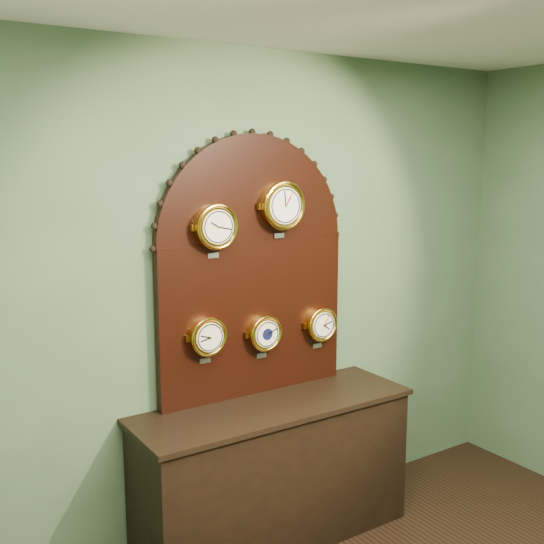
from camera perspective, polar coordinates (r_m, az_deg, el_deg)
wall_back at (r=3.86m, az=-2.04°, el=-2.10°), size 4.00×0.00×4.00m
shop_counter at (r=3.98m, az=0.17°, el=-17.04°), size 1.60×0.50×0.80m
display_board at (r=3.77m, az=-1.67°, el=1.13°), size 1.26×0.06×1.53m
roman_clock at (r=3.55m, az=-4.87°, el=3.92°), size 0.25×0.08×0.30m
arabic_clock at (r=3.77m, az=0.92°, el=5.75°), size 0.28×0.08×0.33m
hygrometer at (r=3.64m, az=-5.59°, el=-5.54°), size 0.22×0.08×0.27m
barometer at (r=3.83m, az=-0.66°, el=-5.28°), size 0.21×0.08×0.26m
tide_clock at (r=4.05m, az=4.22°, el=-4.51°), size 0.21×0.08×0.26m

